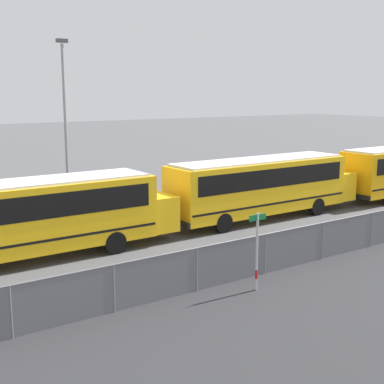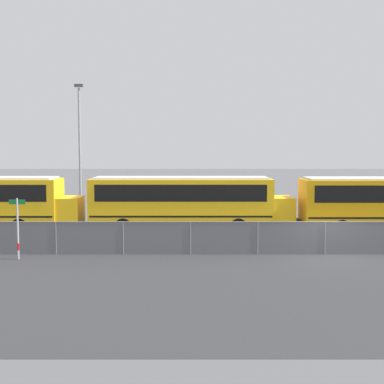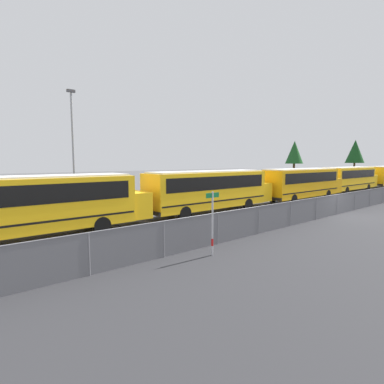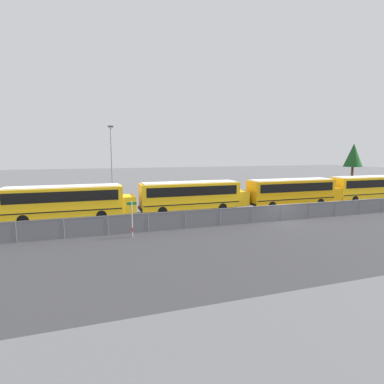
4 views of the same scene
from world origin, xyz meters
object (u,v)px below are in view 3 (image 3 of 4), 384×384
school_bus_4 (303,182)px  school_bus_5 (350,177)px  school_bus_2 (35,202)px  school_bus_3 (211,188)px  light_pole (73,146)px  tree_1 (355,152)px  tree_0 (294,152)px  street_sign (212,222)px

school_bus_4 → school_bus_5: (11.93, 0.50, 0.00)m
school_bus_2 → school_bus_3: (12.02, 0.10, 0.00)m
school_bus_4 → school_bus_5: same height
school_bus_4 → light_pole: (-19.43, 8.11, 3.15)m
school_bus_3 → school_bus_5: 23.81m
school_bus_2 → school_bus_3: 12.02m
school_bus_2 → tree_1: size_ratio=1.29×
light_pole → tree_0: 46.99m
school_bus_4 → light_pole: light_pole is taller
school_bus_2 → school_bus_4: same height
school_bus_5 → street_sign: (-30.91, -7.45, -0.45)m
school_bus_4 → school_bus_5: 11.94m
school_bus_2 → tree_1: (73.16, 14.44, 4.35)m
school_bus_5 → light_pole: 32.42m
light_pole → tree_0: bearing=11.3°
light_pole → school_bus_4: bearing=-22.7°
school_bus_4 → light_pole: 21.29m
school_bus_4 → tree_0: size_ratio=1.47×
tree_0 → school_bus_2: bearing=-161.6°
school_bus_3 → school_bus_5: (23.81, -0.10, 0.00)m
tree_0 → tree_1: 22.74m
school_bus_4 → light_pole: bearing=157.3°
light_pole → tree_0: size_ratio=1.17×
tree_1 → school_bus_4: bearing=-163.1°
school_bus_3 → street_sign: size_ratio=4.40×
street_sign → tree_0: tree_0 is taller
school_bus_2 → school_bus_5: size_ratio=1.00×
school_bus_3 → school_bus_5: same height
school_bus_5 → school_bus_4: bearing=-177.6°
light_pole → tree_1: light_pole is taller
school_bus_5 → street_sign: bearing=-166.4°
street_sign → tree_0: (45.64, 24.26, 4.19)m
school_bus_4 → tree_1: (49.26, 14.94, 4.35)m
school_bus_2 → tree_0: (50.55, 16.82, 3.74)m
school_bus_2 → school_bus_4: bearing=-1.2°
school_bus_2 → school_bus_5: same height
street_sign → school_bus_2: bearing=123.4°
school_bus_5 → tree_1: bearing=21.1°
school_bus_3 → school_bus_2: bearing=-179.5°
light_pole → school_bus_2: bearing=-120.4°
school_bus_2 → light_pole: size_ratio=1.25×
light_pole → tree_1: bearing=5.7°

